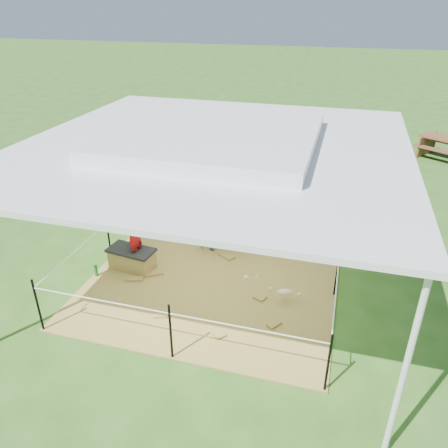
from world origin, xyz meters
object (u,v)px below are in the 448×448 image
(woman, at_px, (133,229))
(pony, at_px, (226,231))
(trash_barrel, at_px, (400,172))
(foal, at_px, (285,291))
(distant_person, at_px, (342,143))
(picnic_table_near, at_px, (349,149))
(picnic_table_far, at_px, (446,149))
(green_bottle, at_px, (96,270))
(straw_bale, at_px, (132,260))

(woman, height_order, pony, woman)
(pony, height_order, trash_barrel, pony)
(foal, xyz_separation_m, distant_person, (0.61, 8.37, 0.26))
(distant_person, bearing_deg, picnic_table_near, 165.13)
(picnic_table_near, relative_size, distant_person, 1.71)
(pony, xyz_separation_m, trash_barrel, (3.76, 4.77, -0.06))
(foal, height_order, picnic_table_far, picnic_table_far)
(woman, bearing_deg, picnic_table_near, 161.96)
(picnic_table_near, bearing_deg, foal, -80.92)
(trash_barrel, xyz_separation_m, picnic_table_near, (-1.44, 2.11, -0.08))
(woman, height_order, green_bottle, woman)
(foal, relative_size, picnic_table_far, 0.48)
(green_bottle, bearing_deg, picnic_table_near, 62.15)
(straw_bale, xyz_separation_m, woman, (0.10, 0.00, 0.70))
(picnic_table_near, bearing_deg, woman, -100.55)
(foal, relative_size, trash_barrel, 0.92)
(straw_bale, xyz_separation_m, picnic_table_near, (3.92, 8.02, 0.14))
(straw_bale, distance_m, distant_person, 8.91)
(trash_barrel, bearing_deg, pony, -128.25)
(green_bottle, distance_m, picnic_table_near, 9.58)
(green_bottle, height_order, distant_person, distant_person)
(green_bottle, distance_m, foal, 3.63)
(green_bottle, height_order, pony, pony)
(pony, bearing_deg, distant_person, -37.55)
(green_bottle, xyz_separation_m, foal, (3.62, 0.19, 0.11))
(pony, relative_size, trash_barrel, 1.27)
(woman, height_order, foal, woman)
(trash_barrel, bearing_deg, foal, -110.41)
(picnic_table_near, bearing_deg, green_bottle, -102.90)
(picnic_table_far, bearing_deg, pony, -91.83)
(foal, bearing_deg, green_bottle, 165.23)
(trash_barrel, distance_m, picnic_table_near, 2.56)
(foal, bearing_deg, picnic_table_near, 66.39)
(woman, bearing_deg, straw_bale, -82.54)
(straw_bale, relative_size, trash_barrel, 0.96)
(distant_person, bearing_deg, pony, 79.75)
(straw_bale, relative_size, picnic_table_far, 0.50)
(pony, bearing_deg, picnic_table_far, -55.97)
(pony, bearing_deg, woman, 106.04)
(pony, xyz_separation_m, picnic_table_far, (5.43, 7.75, -0.15))
(foal, distance_m, trash_barrel, 6.58)
(woman, bearing_deg, pony, 134.44)
(straw_bale, distance_m, picnic_table_near, 8.92)
(straw_bale, height_order, pony, pony)
(woman, distance_m, trash_barrel, 7.93)
(pony, xyz_separation_m, distant_person, (2.08, 6.97, 0.00))
(straw_bale, bearing_deg, picnic_table_near, 63.92)
(straw_bale, bearing_deg, trash_barrel, 47.73)
(straw_bale, bearing_deg, foal, -4.86)
(picnic_table_far, bearing_deg, distant_person, -133.73)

